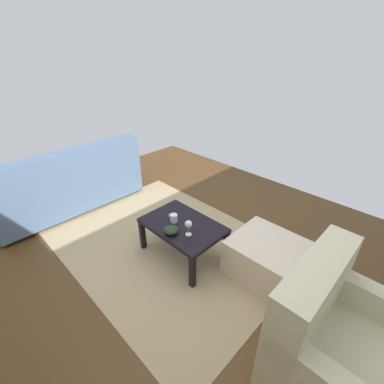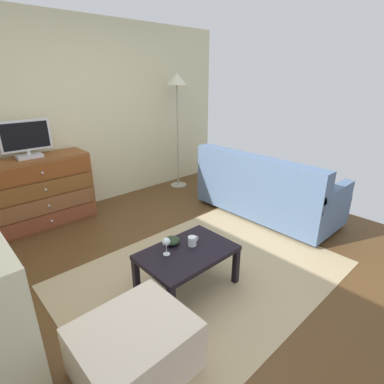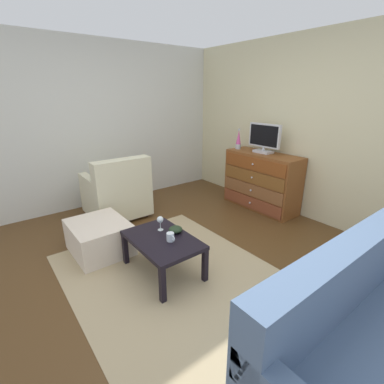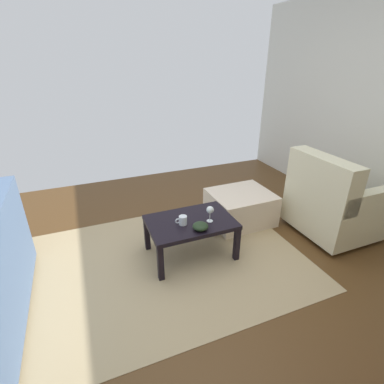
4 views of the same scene
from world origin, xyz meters
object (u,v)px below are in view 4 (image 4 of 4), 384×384
Objects in this scene: bowl_decorative at (200,226)px; armchair at (333,203)px; coffee_table at (191,225)px; wine_glass at (210,210)px; mug at (183,220)px; ottoman at (240,207)px.

armchair is at bearing 178.98° from bowl_decorative.
coffee_table is at bearing -82.06° from bowl_decorative.
bowl_decorative is at bearing 97.94° from coffee_table.
wine_glass reaches higher than coffee_table.
armchair is at bearing 174.23° from mug.
mug is 0.79× the size of bowl_decorative.
bowl_decorative reaches higher than ottoman.
ottoman is at bearing -143.67° from wine_glass.
wine_glass is 0.84m from ottoman.
bowl_decorative is (-0.12, 0.14, -0.01)m from mug.
wine_glass is 0.17× the size of armchair.
bowl_decorative reaches higher than coffee_table.
wine_glass is at bearing -5.11° from armchair.
coffee_table is 5.69× the size of bowl_decorative.
bowl_decorative is at bearing 35.32° from wine_glass.
wine_glass is 0.22× the size of ottoman.
wine_glass is 0.27m from mug.
mug reaches higher than bowl_decorative.
ottoman is at bearing -154.31° from coffee_table.
wine_glass reaches higher than mug.
ottoman is (0.79, -0.58, -0.18)m from armchair.
mug is 1.68m from armchair.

